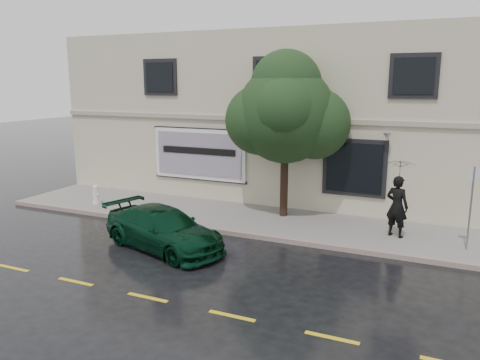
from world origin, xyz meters
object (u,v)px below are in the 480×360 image
at_px(car, 163,229).
at_px(street_tree, 285,114).
at_px(pedestrian, 397,206).
at_px(fire_hydrant, 96,194).

distance_m(car, street_tree, 5.98).
xyz_separation_m(pedestrian, fire_hydrant, (-11.56, -0.62, -0.61)).
height_order(car, pedestrian, pedestrian).
bearing_deg(fire_hydrant, pedestrian, 4.06).
height_order(pedestrian, street_tree, street_tree).
height_order(street_tree, fire_hydrant, street_tree).
relative_size(car, street_tree, 0.78).
relative_size(street_tree, fire_hydrant, 6.93).
bearing_deg(car, street_tree, -10.42).
bearing_deg(fire_hydrant, street_tree, 11.85).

